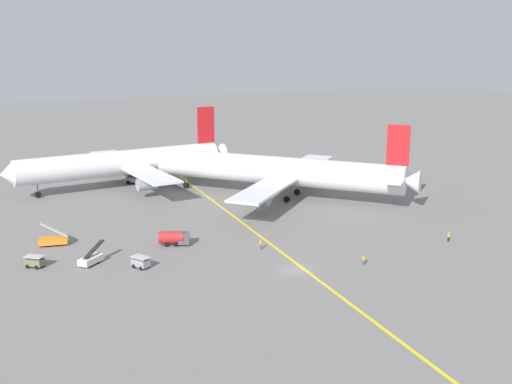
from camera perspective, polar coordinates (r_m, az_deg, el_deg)
ground_plane at (r=88.55m, az=3.75°, el=-7.32°), size 600.00×600.00×0.00m
taxiway_stripe at (r=97.66m, az=1.84°, el=-5.26°), size 8.40×119.77×0.01m
airliner_at_gate_left at (r=140.49m, az=-12.37°, el=2.67°), size 51.99×43.95×17.25m
airliner_being_pushed at (r=128.31m, az=2.06°, el=1.99°), size 45.00×48.23×16.68m
pushback_tug at (r=144.55m, az=-10.99°, el=1.23°), size 7.24×7.76×2.76m
gse_belt_loader_portside at (r=93.51m, az=-15.23°, el=-6.09°), size 4.59×4.09×3.02m
gse_stair_truck_yellow at (r=103.81m, az=-18.51°, el=-4.23°), size 4.88×2.83×4.06m
gse_fuel_bowser_stubby at (r=99.22m, az=-7.67°, el=-4.26°), size 5.25×3.57×2.40m
gse_baggage_cart_near_cluster at (r=94.81m, az=-20.09°, el=-6.16°), size 3.09×2.98×1.71m
gse_baggage_cart_trailing at (r=90.45m, az=-10.78°, el=-6.50°), size 2.69×3.15×1.71m
ground_crew_marshaller_foreground at (r=96.63m, az=0.45°, el=-4.92°), size 0.36×0.36×1.66m
ground_crew_ramp_agent_by_cones at (r=105.35m, az=17.64°, el=-4.03°), size 0.49×0.36×1.57m
ground_crew_wing_walker_right at (r=91.28m, az=10.07°, el=-6.27°), size 0.36×0.36×1.68m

